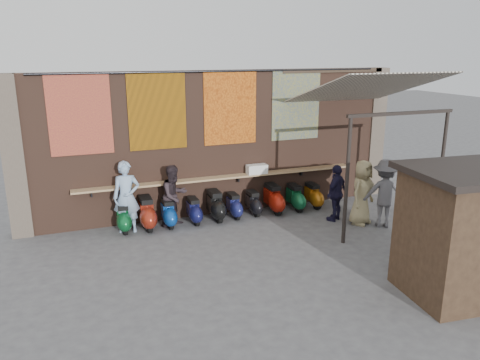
# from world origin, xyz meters

# --- Properties ---
(ground) EXTENTS (70.00, 70.00, 0.00)m
(ground) POSITION_xyz_m (0.00, 0.00, 0.00)
(ground) COLOR #474749
(ground) RESTS_ON ground
(brick_wall) EXTENTS (10.00, 0.40, 4.00)m
(brick_wall) POSITION_xyz_m (0.00, 2.70, 2.00)
(brick_wall) COLOR brown
(brick_wall) RESTS_ON ground
(pier_left) EXTENTS (0.50, 0.50, 4.00)m
(pier_left) POSITION_xyz_m (-5.20, 2.70, 2.00)
(pier_left) COLOR #4C4238
(pier_left) RESTS_ON ground
(pier_right) EXTENTS (0.50, 0.50, 4.00)m
(pier_right) POSITION_xyz_m (5.20, 2.70, 2.00)
(pier_right) COLOR #4C4238
(pier_right) RESTS_ON ground
(eating_counter) EXTENTS (8.00, 0.32, 0.05)m
(eating_counter) POSITION_xyz_m (0.00, 2.33, 1.10)
(eating_counter) COLOR #9E7A51
(eating_counter) RESTS_ON brick_wall
(shelf_box) EXTENTS (0.58, 0.27, 0.26)m
(shelf_box) POSITION_xyz_m (1.03, 2.30, 1.25)
(shelf_box) COLOR white
(shelf_box) RESTS_ON eating_counter
(tapestry_redgold) EXTENTS (1.50, 0.02, 2.00)m
(tapestry_redgold) POSITION_xyz_m (-3.60, 2.48, 3.00)
(tapestry_redgold) COLOR maroon
(tapestry_redgold) RESTS_ON brick_wall
(tapestry_sun) EXTENTS (1.50, 0.02, 2.00)m
(tapestry_sun) POSITION_xyz_m (-1.70, 2.48, 3.00)
(tapestry_sun) COLOR orange
(tapestry_sun) RESTS_ON brick_wall
(tapestry_orange) EXTENTS (1.50, 0.02, 2.00)m
(tapestry_orange) POSITION_xyz_m (0.30, 2.48, 3.00)
(tapestry_orange) COLOR orange
(tapestry_orange) RESTS_ON brick_wall
(tapestry_multi) EXTENTS (1.50, 0.02, 2.00)m
(tapestry_multi) POSITION_xyz_m (2.30, 2.48, 3.00)
(tapestry_multi) COLOR navy
(tapestry_multi) RESTS_ON brick_wall
(hang_rail) EXTENTS (9.50, 0.06, 0.06)m
(hang_rail) POSITION_xyz_m (0.00, 2.47, 3.98)
(hang_rail) COLOR black
(hang_rail) RESTS_ON brick_wall
(scooter_stool_0) EXTENTS (0.34, 0.76, 0.73)m
(scooter_stool_0) POSITION_xyz_m (-2.79, 2.03, 0.36)
(scooter_stool_0) COLOR #0B5326
(scooter_stool_0) RESTS_ON ground
(scooter_stool_1) EXTENTS (0.40, 0.88, 0.84)m
(scooter_stool_1) POSITION_xyz_m (-2.19, 2.01, 0.42)
(scooter_stool_1) COLOR maroon
(scooter_stool_1) RESTS_ON ground
(scooter_stool_2) EXTENTS (0.34, 0.76, 0.72)m
(scooter_stool_2) POSITION_xyz_m (-1.63, 1.98, 0.36)
(scooter_stool_2) COLOR #0D3E93
(scooter_stool_2) RESTS_ON ground
(scooter_stool_3) EXTENTS (0.32, 0.72, 0.68)m
(scooter_stool_3) POSITION_xyz_m (-0.93, 1.98, 0.34)
(scooter_stool_3) COLOR #131649
(scooter_stool_3) RESTS_ON ground
(scooter_stool_4) EXTENTS (0.38, 0.85, 0.81)m
(scooter_stool_4) POSITION_xyz_m (-0.31, 2.01, 0.40)
(scooter_stool_4) COLOR black
(scooter_stool_4) RESTS_ON ground
(scooter_stool_5) EXTENTS (0.32, 0.71, 0.67)m
(scooter_stool_5) POSITION_xyz_m (0.23, 2.02, 0.34)
(scooter_stool_5) COLOR navy
(scooter_stool_5) RESTS_ON ground
(scooter_stool_6) EXTENTS (0.32, 0.71, 0.67)m
(scooter_stool_6) POSITION_xyz_m (0.82, 2.04, 0.34)
(scooter_stool_6) COLOR black
(scooter_stool_6) RESTS_ON ground
(scooter_stool_7) EXTENTS (0.39, 0.86, 0.82)m
(scooter_stool_7) POSITION_xyz_m (1.43, 2.00, 0.41)
(scooter_stool_7) COLOR maroon
(scooter_stool_7) RESTS_ON ground
(scooter_stool_8) EXTENTS (0.35, 0.79, 0.75)m
(scooter_stool_8) POSITION_xyz_m (2.11, 1.99, 0.37)
(scooter_stool_8) COLOR #0F4D2B
(scooter_stool_8) RESTS_ON ground
(scooter_stool_9) EXTENTS (0.34, 0.75, 0.71)m
(scooter_stool_9) POSITION_xyz_m (2.73, 2.02, 0.36)
(scooter_stool_9) COLOR #99510D
(scooter_stool_9) RESTS_ON ground
(diner_left) EXTENTS (0.74, 0.54, 1.85)m
(diner_left) POSITION_xyz_m (-2.67, 2.00, 0.93)
(diner_left) COLOR #8AA9C9
(diner_left) RESTS_ON ground
(diner_right) EXTENTS (0.99, 0.91, 1.65)m
(diner_right) POSITION_xyz_m (-1.45, 2.00, 0.83)
(diner_right) COLOR black
(diner_right) RESTS_ON ground
(shopper_navy) EXTENTS (0.99, 0.80, 1.57)m
(shopper_navy) POSITION_xyz_m (2.76, 0.84, 0.78)
(shopper_navy) COLOR black
(shopper_navy) RESTS_ON ground
(shopper_grey) EXTENTS (1.35, 1.16, 1.82)m
(shopper_grey) POSITION_xyz_m (3.69, -0.00, 0.91)
(shopper_grey) COLOR #4D4C50
(shopper_grey) RESTS_ON ground
(shopper_tan) EXTENTS (1.01, 0.88, 1.75)m
(shopper_tan) POSITION_xyz_m (3.25, 0.37, 0.87)
(shopper_tan) COLOR #988A61
(shopper_tan) RESTS_ON ground
(market_stall) EXTENTS (2.33, 1.85, 2.36)m
(market_stall) POSITION_xyz_m (2.89, -3.49, 1.18)
(market_stall) COLOR black
(market_stall) RESTS_ON ground
(stall_roof) EXTENTS (2.62, 2.12, 0.12)m
(stall_roof) POSITION_xyz_m (2.89, -3.49, 2.42)
(stall_roof) COLOR black
(stall_roof) RESTS_ON market_stall
(stall_sign) EXTENTS (1.20, 0.16, 0.50)m
(stall_sign) POSITION_xyz_m (2.98, -2.65, 1.71)
(stall_sign) COLOR gold
(stall_sign) RESTS_ON market_stall
(stall_shelf) EXTENTS (1.81, 0.28, 0.06)m
(stall_shelf) POSITION_xyz_m (2.98, -2.65, 0.86)
(stall_shelf) COLOR #473321
(stall_shelf) RESTS_ON market_stall
(awning_canvas) EXTENTS (3.20, 3.28, 0.97)m
(awning_canvas) POSITION_xyz_m (3.50, 0.90, 3.55)
(awning_canvas) COLOR beige
(awning_canvas) RESTS_ON brick_wall
(awning_ledger) EXTENTS (3.30, 0.08, 0.12)m
(awning_ledger) POSITION_xyz_m (3.50, 2.49, 3.95)
(awning_ledger) COLOR #33261C
(awning_ledger) RESTS_ON brick_wall
(awning_header) EXTENTS (3.00, 0.08, 0.08)m
(awning_header) POSITION_xyz_m (3.50, -0.60, 3.08)
(awning_header) COLOR black
(awning_header) RESTS_ON awning_post_left
(awning_post_left) EXTENTS (0.09, 0.09, 3.10)m
(awning_post_left) POSITION_xyz_m (2.10, -0.60, 1.55)
(awning_post_left) COLOR black
(awning_post_left) RESTS_ON ground
(awning_post_right) EXTENTS (0.09, 0.09, 3.10)m
(awning_post_right) POSITION_xyz_m (4.90, -0.60, 1.55)
(awning_post_right) COLOR black
(awning_post_right) RESTS_ON ground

